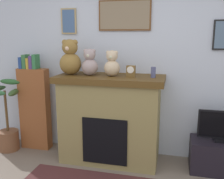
% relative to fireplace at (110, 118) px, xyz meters
% --- Properties ---
extents(back_wall, '(5.20, 0.15, 2.60)m').
position_rel_fireplace_xyz_m(back_wall, '(0.31, 0.36, 0.71)').
color(back_wall, silver).
rests_on(back_wall, ground_plane).
extents(fireplace, '(1.41, 0.66, 1.17)m').
position_rel_fireplace_xyz_m(fireplace, '(0.00, 0.00, 0.00)').
color(fireplace, olive).
rests_on(fireplace, ground_plane).
extents(bookshelf, '(0.44, 0.16, 1.42)m').
position_rel_fireplace_xyz_m(bookshelf, '(-1.20, 0.10, 0.06)').
color(bookshelf, brown).
rests_on(bookshelf, ground_plane).
extents(potted_plant, '(0.52, 0.51, 1.06)m').
position_rel_fireplace_xyz_m(potted_plant, '(-1.56, -0.08, -0.20)').
color(potted_plant, brown).
rests_on(potted_plant, ground_plane).
extents(tv_stand, '(0.75, 0.40, 0.40)m').
position_rel_fireplace_xyz_m(tv_stand, '(1.43, 0.00, -0.39)').
color(tv_stand, black).
rests_on(tv_stand, ground_plane).
extents(television, '(0.62, 0.14, 0.39)m').
position_rel_fireplace_xyz_m(television, '(1.43, -0.00, 0.00)').
color(television, black).
rests_on(television, tv_stand).
extents(candle_jar, '(0.06, 0.06, 0.13)m').
position_rel_fireplace_xyz_m(candle_jar, '(0.56, -0.02, 0.65)').
color(candle_jar, '#4C517A').
rests_on(candle_jar, fireplace).
extents(mantel_clock, '(0.11, 0.08, 0.14)m').
position_rel_fireplace_xyz_m(mantel_clock, '(0.28, -0.02, 0.65)').
color(mantel_clock, brown).
rests_on(mantel_clock, fireplace).
extents(teddy_bear_cream, '(0.29, 0.29, 0.47)m').
position_rel_fireplace_xyz_m(teddy_bear_cream, '(-0.55, -0.02, 0.79)').
color(teddy_bear_cream, olive).
rests_on(teddy_bear_cream, fireplace).
extents(teddy_bear_tan, '(0.22, 0.22, 0.35)m').
position_rel_fireplace_xyz_m(teddy_bear_tan, '(-0.27, -0.02, 0.74)').
color(teddy_bear_tan, '#A69393').
rests_on(teddy_bear_tan, fireplace).
extents(teddy_bear_grey, '(0.21, 0.21, 0.33)m').
position_rel_fireplace_xyz_m(teddy_bear_grey, '(0.03, -0.02, 0.73)').
color(teddy_bear_grey, beige).
rests_on(teddy_bear_grey, fireplace).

